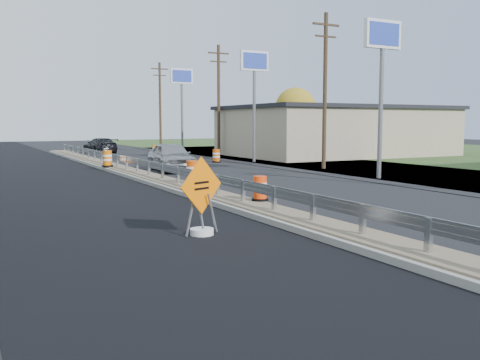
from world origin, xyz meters
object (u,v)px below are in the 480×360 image
car_silver (171,157)px  car_dark_far (100,146)px  barrel_median_near (260,189)px  barrel_shoulder_far (155,149)px  caution_sign (202,216)px  barrel_median_far (107,159)px  barrel_shoulder_mid (216,156)px  barrel_median_mid (193,172)px

car_silver → car_dark_far: car_silver is taller
barrel_median_near → car_silver: bearing=81.4°
barrel_shoulder_far → car_silver: (-4.98, -17.75, 0.48)m
caution_sign → barrel_median_far: caution_sign is taller
barrel_shoulder_mid → car_dark_far: car_dark_far is taller
barrel_median_mid → barrel_median_far: bearing=96.0°
barrel_median_far → barrel_shoulder_mid: size_ratio=1.02×
caution_sign → barrel_median_near: (3.55, 3.22, 0.12)m
car_silver → car_dark_far: bearing=93.5°
barrel_median_near → barrel_median_far: 16.40m
car_silver → car_dark_far: size_ratio=1.01×
barrel_median_near → barrel_shoulder_far: 32.79m
barrel_shoulder_mid → car_silver: (-5.29, -5.02, 0.40)m
car_dark_far → barrel_median_far: bearing=72.2°
car_silver → car_dark_far: (0.56, 20.34, -0.13)m
barrel_shoulder_mid → barrel_shoulder_far: barrel_shoulder_mid is taller
caution_sign → barrel_shoulder_mid: 25.05m
caution_sign → car_dark_far: bearing=57.6°
barrel_shoulder_mid → car_dark_far: bearing=107.2°
caution_sign → barrel_median_far: bearing=59.9°
barrel_median_near → barrel_median_mid: 5.85m
caution_sign → barrel_shoulder_mid: (11.00, 22.50, -0.06)m
barrel_median_far → car_dark_far: size_ratio=0.20×
car_silver → barrel_median_near: bearing=-93.5°
barrel_median_mid → car_silver: 8.69m
barrel_shoulder_mid → barrel_shoulder_far: size_ratio=1.22×
barrel_shoulder_mid → car_dark_far: (-4.73, 15.31, 0.26)m
barrel_median_near → car_silver: car_silver is taller
barrel_shoulder_mid → barrel_median_mid: bearing=-119.0°
barrel_median_mid → barrel_shoulder_far: bearing=74.7°
caution_sign → barrel_median_near: 4.80m
barrel_median_mid → barrel_shoulder_mid: (7.45, 13.43, -0.25)m
barrel_median_near → car_dark_far: size_ratio=0.17×
barrel_median_mid → barrel_shoulder_far: 27.12m
car_silver → barrel_median_mid: bearing=-99.3°
barrel_median_near → car_dark_far: (2.73, 34.59, 0.09)m
caution_sign → car_silver: size_ratio=0.40×
car_silver → barrel_shoulder_mid: bearing=48.6°
barrel_median_near → car_dark_far: 34.70m
barrel_shoulder_mid → barrel_shoulder_far: bearing=91.4°
barrel_median_mid → barrel_median_far: (-1.10, 10.52, -0.01)m
barrel_shoulder_mid → car_silver: 7.30m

